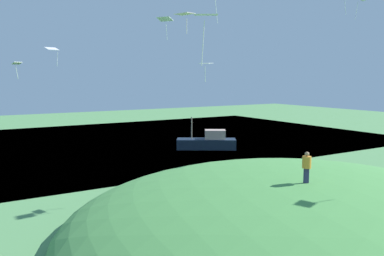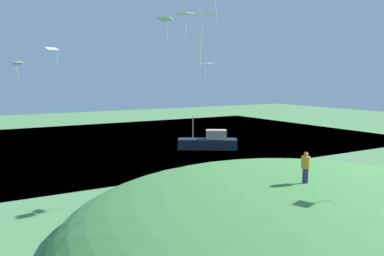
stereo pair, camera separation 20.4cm
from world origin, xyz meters
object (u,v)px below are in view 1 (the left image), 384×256
Objects in this scene: kite_4 at (52,49)px; kite_9 at (362,1)px; kite_5 at (185,14)px; kite_1 at (165,20)px; kite_14 at (206,64)px; kite_0 at (17,64)px; boat_on_lake at (208,142)px; kite_8 at (344,0)px; kite_3 at (206,18)px; person_on_hilltop at (307,164)px.

kite_4 is 0.80× the size of kite_9.
kite_5 is 17.11m from kite_9.
kite_9 is (6.48, 13.79, 1.65)m from kite_1.
kite_14 is at bearing 35.78° from kite_1.
kite_0 is 0.98× the size of kite_4.
kite_4 is (13.21, -21.72, 10.02)m from boat_on_lake.
kite_1 is 1.10× the size of kite_8.
kite_8 is at bearing 80.48° from kite_4.
kite_5 is 0.83× the size of kite_14.
kite_8 is (-10.15, 21.64, 4.46)m from kite_3.
person_on_hilltop is at bearing 44.48° from kite_5.
boat_on_lake is 4.59× the size of kite_9.
kite_9 reaches higher than kite_3.
kite_4 is at bearing -99.52° from kite_8.
person_on_hilltop is at bearing -2.16° from kite_14.
kite_4 is (-1.86, -7.74, -2.33)m from kite_1.
kite_8 reaches higher than kite_9.
kite_5 reaches higher than kite_0.
kite_1 is at bearing -144.22° from kite_14.
kite_3 is (-0.25, -6.15, 6.95)m from person_on_hilltop.
kite_14 is (17.70, -12.08, 9.06)m from boat_on_lake.
kite_3 reaches higher than person_on_hilltop.
kite_8 is (-10.40, 15.49, 11.41)m from person_on_hilltop.
kite_14 is (-9.81, 6.53, -1.56)m from kite_3.
kite_5 is (9.89, 4.68, 1.43)m from kite_4.
kite_1 is 17.38m from kite_8.
kite_8 reaches higher than kite_0.
kite_5 reaches higher than kite_4.
kite_0 is 4.20m from kite_4.
kite_9 is at bearing -37.51° from kite_8.
kite_14 is at bearing 65.02° from kite_4.
person_on_hilltop is at bearing -63.17° from kite_9.
kite_1 is (-12.69, -1.52, 8.68)m from person_on_hilltop.
kite_5 is at bearing -20.85° from kite_1.
kite_0 is 26.67m from kite_9.
kite_5 is 0.70× the size of kite_9.
kite_1 is 1.01× the size of kite_9.
kite_14 is (0.34, -15.11, -6.03)m from kite_8.
kite_3 reaches higher than kite_14.
kite_4 is 23.43m from kite_9.
person_on_hilltop is 1.20× the size of kite_14.
kite_4 is (3.71, 1.75, 0.93)m from kite_0.
kite_5 is at bearing 25.32° from kite_0.
kite_0 is at bearing -154.75° from kite_4.
kite_9 reaches higher than kite_5.
kite_3 is 4.76m from kite_5.
kite_14 is (2.63, 1.90, -3.29)m from kite_1.
kite_0 is at bearing -124.89° from boat_on_lake.
kite_4 is 1.13× the size of kite_5.
kite_5 is at bearing 25.34° from kite_4.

